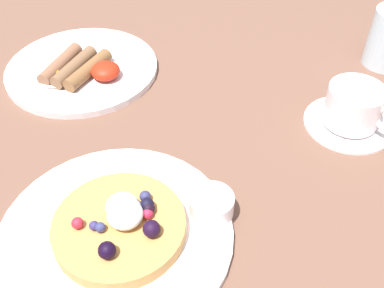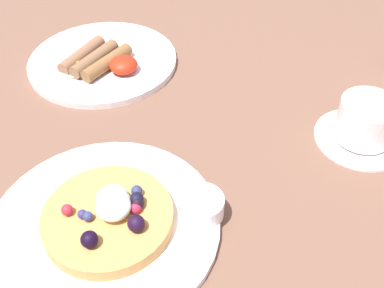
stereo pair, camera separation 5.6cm
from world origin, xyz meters
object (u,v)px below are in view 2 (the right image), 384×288
Objects in this scene: breakfast_plate at (103,61)px; coffee_cup at (368,120)px; pancake_plate at (105,225)px; syrup_ramekin at (202,206)px; coffee_saucer at (360,137)px.

coffee_cup is at bearing -5.95° from breakfast_plate.
syrup_ramekin is (10.00, 5.01, 1.83)cm from pancake_plate.
coffee_saucer is at bearing 51.68° from syrup_ramekin.
coffee_saucer is at bearing 148.07° from coffee_cup.
pancake_plate is 2.67× the size of coffee_cup.
coffee_cup is (42.67, -4.44, 3.18)cm from breakfast_plate.
syrup_ramekin is 0.21× the size of breakfast_plate.
coffee_saucer is (16.19, 20.48, -1.89)cm from syrup_ramekin.
syrup_ramekin reaches higher than breakfast_plate.
pancake_plate is 34.03cm from breakfast_plate.
syrup_ramekin is at bearing 26.60° from pancake_plate.
breakfast_plate is at bearing 136.69° from syrup_ramekin.
coffee_cup reaches higher than breakfast_plate.
pancake_plate and breakfast_plate have the same top height.
coffee_cup reaches higher than coffee_saucer.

